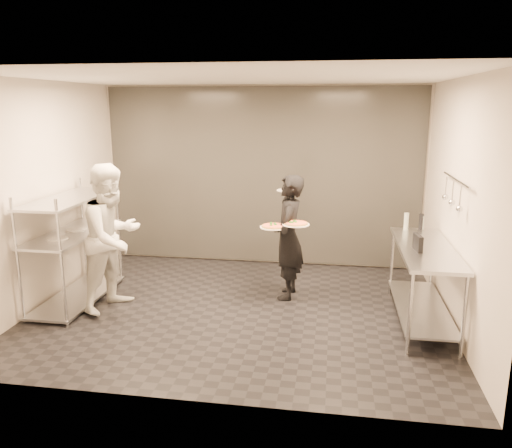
% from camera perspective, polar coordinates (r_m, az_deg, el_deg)
% --- Properties ---
extents(room_shell, '(5.00, 4.00, 2.80)m').
position_cam_1_polar(room_shell, '(7.06, -0.24, 4.54)').
color(room_shell, black).
rests_on(room_shell, ground).
extents(pass_rack, '(0.60, 1.60, 1.50)m').
position_cam_1_polar(pass_rack, '(6.80, -20.13, -2.10)').
color(pass_rack, '#B6B9BE').
rests_on(pass_rack, ground).
extents(prep_counter, '(0.60, 1.80, 0.92)m').
position_cam_1_polar(prep_counter, '(6.10, 18.62, -5.12)').
color(prep_counter, '#B6B9BE').
rests_on(prep_counter, ground).
extents(utensil_rail, '(0.07, 1.20, 0.31)m').
position_cam_1_polar(utensil_rail, '(5.93, 21.64, 3.30)').
color(utensil_rail, '#B6B9BE').
rests_on(utensil_rail, room_shell).
extents(waiter, '(0.42, 0.61, 1.63)m').
position_cam_1_polar(waiter, '(6.50, 3.72, -1.53)').
color(waiter, black).
rests_on(waiter, ground).
extents(chef, '(0.95, 1.07, 1.82)m').
position_cam_1_polar(chef, '(6.38, -16.07, -1.48)').
color(chef, white).
rests_on(chef, ground).
extents(pizza_plate_near, '(0.35, 0.35, 0.05)m').
position_cam_1_polar(pizza_plate_near, '(6.24, 2.04, -0.27)').
color(pizza_plate_near, white).
rests_on(pizza_plate_near, waiter).
extents(pizza_plate_far, '(0.34, 0.34, 0.05)m').
position_cam_1_polar(pizza_plate_far, '(6.20, 4.58, 0.04)').
color(pizza_plate_far, white).
rests_on(pizza_plate_far, waiter).
extents(salad_plate, '(0.28, 0.28, 0.07)m').
position_cam_1_polar(salad_plate, '(6.69, 3.59, 4.02)').
color(salad_plate, white).
rests_on(salad_plate, waiter).
extents(pos_monitor, '(0.08, 0.25, 0.18)m').
position_cam_1_polar(pos_monitor, '(5.81, 18.01, -2.04)').
color(pos_monitor, black).
rests_on(pos_monitor, prep_counter).
extents(bottle_green, '(0.06, 0.06, 0.22)m').
position_cam_1_polar(bottle_green, '(6.74, 16.79, 0.31)').
color(bottle_green, '#93A093').
rests_on(bottle_green, prep_counter).
extents(bottle_clear, '(0.06, 0.06, 0.19)m').
position_cam_1_polar(bottle_clear, '(6.77, 18.41, 0.12)').
color(bottle_clear, '#93A093').
rests_on(bottle_clear, prep_counter).
extents(bottle_dark, '(0.06, 0.06, 0.21)m').
position_cam_1_polar(bottle_dark, '(6.77, 18.37, 0.23)').
color(bottle_dark, black).
rests_on(bottle_dark, prep_counter).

